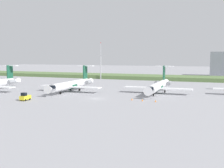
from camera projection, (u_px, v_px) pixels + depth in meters
ground_plane at (126, 88)px, 108.56m from camera, size 500.00×500.00×0.00m
grass_berm at (151, 77)px, 150.65m from camera, size 320.00×20.00×1.92m
regional_jet_second at (72, 84)px, 97.17m from camera, size 22.81×31.00×9.00m
regional_jet_third at (158, 86)px, 92.77m from camera, size 22.81×31.00×9.00m
antenna_mast at (101, 64)px, 149.07m from camera, size 4.40×0.50×20.02m
baggage_tug at (25, 97)px, 77.22m from camera, size 1.72×3.20×2.30m
safety_cone_front_marker at (132, 99)px, 77.80m from camera, size 0.44×0.44×0.55m
safety_cone_mid_marker at (142, 100)px, 76.34m from camera, size 0.44×0.44×0.55m
safety_cone_rear_marker at (156, 101)px, 74.87m from camera, size 0.44×0.44×0.55m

